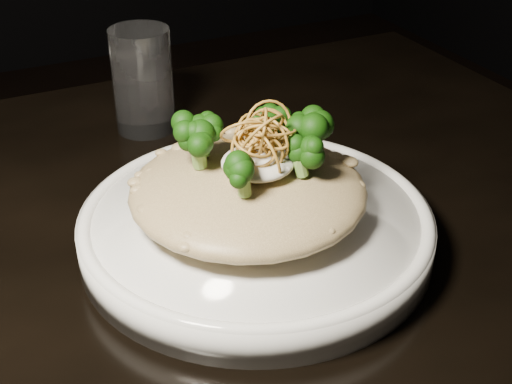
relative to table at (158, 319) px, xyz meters
The scene contains 7 objects.
table is the anchor object (origin of this frame).
plate 0.14m from the table, 21.08° to the right, with size 0.31×0.31×0.03m, color white.
risotto 0.16m from the table, 19.44° to the right, with size 0.21×0.21×0.05m, color brown.
broccoli 0.21m from the table, 17.40° to the right, with size 0.13×0.13×0.05m, color black, non-canonical shape.
cheese 0.20m from the table, 24.14° to the right, with size 0.06×0.06×0.02m, color silver.
shallots 0.22m from the table, 21.17° to the right, with size 0.06×0.06×0.04m, color brown, non-canonical shape.
drinking_glass 0.29m from the table, 72.30° to the left, with size 0.07×0.07×0.12m, color silver.
Camera 1 is at (-0.14, -0.51, 1.13)m, focal length 50.00 mm.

